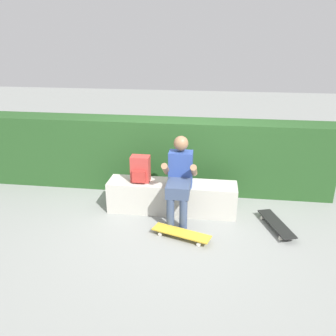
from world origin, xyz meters
TOP-DOWN VIEW (x-y plane):
  - ground_plane at (0.00, 0.00)m, footprint 24.00×24.00m
  - bench_main at (0.00, 0.29)m, footprint 1.94×0.43m
  - person_skater at (0.13, 0.08)m, footprint 0.49×0.62m
  - skateboard_near_person at (0.22, -0.44)m, footprint 0.82×0.44m
  - skateboard_beside_bench at (1.52, -0.02)m, footprint 0.44×0.82m
  - backpack_on_bench at (-0.48, 0.28)m, footprint 0.28×0.23m
  - hedge_row at (-0.49, 1.15)m, footprint 6.08×0.53m

SIDE VIEW (x-z plane):
  - ground_plane at x=0.00m, z-range 0.00..0.00m
  - skateboard_near_person at x=0.22m, z-range 0.03..0.12m
  - skateboard_beside_bench at x=1.52m, z-range 0.03..0.12m
  - bench_main at x=0.00m, z-range 0.00..0.48m
  - hedge_row at x=-0.49m, z-range 0.00..1.23m
  - backpack_on_bench at x=-0.48m, z-range 0.47..0.87m
  - person_skater at x=0.13m, z-range 0.06..1.28m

